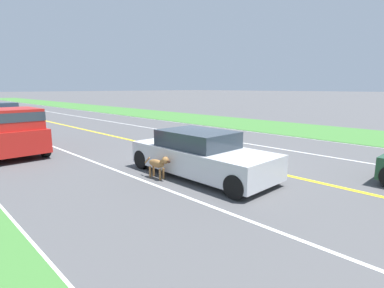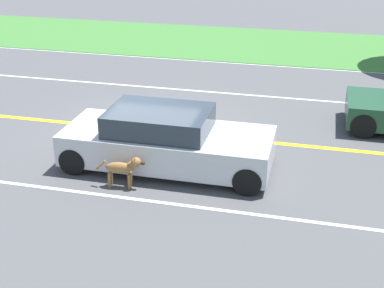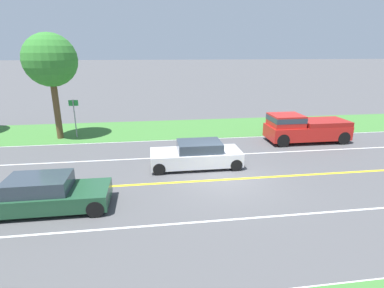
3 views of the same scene
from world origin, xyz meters
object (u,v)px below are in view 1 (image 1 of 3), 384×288
Objects in this scene: pickup_truck at (3,130)px; car_trailing_near at (6,111)px; ego_car at (201,155)px; dog at (159,164)px.

car_trailing_near is at bearing -102.86° from pickup_truck.
pickup_truck is 1.13× the size of car_trailing_near.
pickup_truck is at bearing 77.14° from car_trailing_near.
car_trailing_near is (0.01, -23.31, 0.01)m from ego_car.
pickup_truck is at bearing -77.55° from dog.
car_trailing_near is (-3.53, -15.48, -0.31)m from pickup_truck.
ego_car is at bearing 114.34° from pickup_truck.
ego_car is 23.31m from car_trailing_near.
ego_car is 0.88× the size of pickup_truck.
pickup_truck reaches higher than ego_car.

